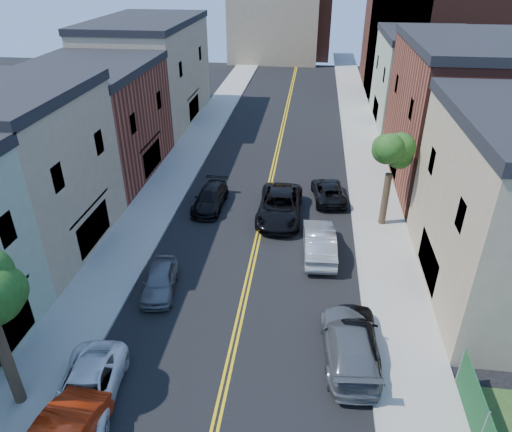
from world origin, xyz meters
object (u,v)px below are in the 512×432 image
(grey_car_left, at_px, (160,280))
(grey_car_right, at_px, (349,344))
(black_suv_lane, at_px, (280,206))
(silver_car_right, at_px, (319,242))
(black_car_right, at_px, (357,337))
(dark_car_right_far, at_px, (329,191))
(pedestrian_left, at_px, (6,358))
(white_pickup, at_px, (86,391))
(black_car_left, at_px, (210,198))

(grey_car_left, relative_size, grey_car_right, 0.71)
(black_suv_lane, bearing_deg, silver_car_right, -57.32)
(black_car_right, bearing_deg, grey_car_left, -17.70)
(black_car_right, distance_m, dark_car_right_far, 14.85)
(dark_car_right_far, xyz_separation_m, pedestrian_left, (-13.54, -17.99, 0.32))
(silver_car_right, height_order, pedestrian_left, pedestrian_left)
(grey_car_left, distance_m, grey_car_right, 10.27)
(black_car_right, bearing_deg, white_pickup, 20.79)
(white_pickup, distance_m, black_car_left, 16.84)
(grey_car_right, distance_m, silver_car_right, 8.18)
(black_car_right, relative_size, pedestrian_left, 2.89)
(black_car_right, xyz_separation_m, silver_car_right, (-1.70, 7.59, 0.04))
(grey_car_left, height_order, black_suv_lane, black_suv_lane)
(dark_car_right_far, bearing_deg, white_pickup, 55.33)
(grey_car_right, distance_m, black_car_right, 0.60)
(dark_car_right_far, bearing_deg, grey_car_right, 84.92)
(grey_car_left, relative_size, black_suv_lane, 0.64)
(black_car_left, distance_m, black_car_right, 15.67)
(grey_car_right, relative_size, pedestrian_left, 3.42)
(white_pickup, height_order, black_car_left, white_pickup)
(pedestrian_left, bearing_deg, grey_car_left, -31.59)
(grey_car_left, relative_size, dark_car_right_far, 0.85)
(silver_car_right, bearing_deg, white_pickup, 49.27)
(white_pickup, xyz_separation_m, black_car_right, (10.71, 4.16, 0.10))
(grey_car_left, distance_m, dark_car_right_far, 14.72)
(grey_car_right, bearing_deg, black_car_right, -130.56)
(grey_car_left, distance_m, pedestrian_left, 7.80)
(white_pickup, relative_size, silver_car_right, 0.98)
(black_car_right, xyz_separation_m, pedestrian_left, (-14.60, -3.18, 0.16))
(grey_car_left, xyz_separation_m, grey_car_right, (9.62, -3.58, 0.13))
(white_pickup, bearing_deg, pedestrian_left, 158.48)
(black_suv_lane, bearing_deg, dark_car_right_far, 42.99)
(grey_car_left, bearing_deg, pedestrian_left, -134.26)
(silver_car_right, height_order, black_suv_lane, black_suv_lane)
(black_car_left, xyz_separation_m, dark_car_right_far, (8.24, 2.19, -0.05))
(grey_car_right, bearing_deg, silver_car_right, -84.51)
(grey_car_left, bearing_deg, black_suv_lane, 49.01)
(white_pickup, xyz_separation_m, grey_car_right, (10.35, 3.68, 0.11))
(dark_car_right_far, bearing_deg, black_car_right, 86.38)
(silver_car_right, distance_m, dark_car_right_far, 7.25)
(black_car_right, height_order, dark_car_right_far, black_car_right)
(grey_car_left, distance_m, black_suv_lane, 10.31)
(pedestrian_left, bearing_deg, grey_car_right, -74.52)
(grey_car_right, distance_m, black_suv_lane, 12.86)
(grey_car_right, height_order, dark_car_right_far, grey_car_right)
(grey_car_right, bearing_deg, white_pickup, 15.62)
(black_car_left, height_order, black_car_right, black_car_right)
(white_pickup, height_order, grey_car_left, white_pickup)
(black_car_right, bearing_deg, silver_car_right, -77.82)
(white_pickup, relative_size, black_suv_lane, 0.81)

